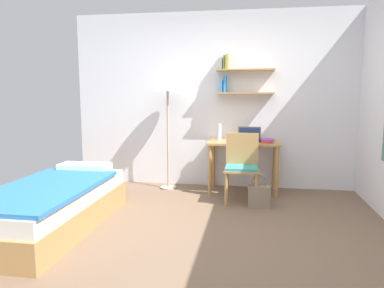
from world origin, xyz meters
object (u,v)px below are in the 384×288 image
standing_lamp (168,90)px  desk (243,151)px  book_stack (267,141)px  bed (52,206)px  handbag (259,196)px  water_bottle (219,132)px  laptop (249,137)px  desk_chair (242,164)px

standing_lamp → desk: bearing=-0.6°
book_stack → bed: bearing=-142.9°
book_stack → handbag: size_ratio=0.61×
standing_lamp → handbag: (1.32, -0.70, -1.31)m
water_bottle → handbag: (0.58, -0.77, -0.71)m
standing_lamp → handbag: size_ratio=3.99×
book_stack → laptop: bearing=156.3°
desk → laptop: 0.22m
bed → desk: 2.64m
standing_lamp → book_stack: size_ratio=6.52×
desk → book_stack: size_ratio=3.93×
desk_chair → book_stack: 0.62m
desk → handbag: (0.22, -0.69, -0.44)m
book_stack → handbag: bearing=-98.9°
water_bottle → book_stack: bearing=-9.7°
desk_chair → standing_lamp: bearing=155.0°
desk → water_bottle: water_bottle is taller
bed → book_stack: book_stack is taller
desk → desk_chair: size_ratio=1.12×
desk_chair → bed: bearing=-147.1°
laptop → book_stack: size_ratio=1.30×
desk → desk_chair: bearing=-91.0°
standing_lamp → laptop: (1.18, 0.05, -0.67)m
book_stack → handbag: 0.90m
desk → laptop: bearing=39.7°
desk → standing_lamp: (-1.10, 0.01, 0.87)m
laptop → bed: bearing=-138.1°
bed → water_bottle: bearing=49.1°
laptop → water_bottle: bearing=178.7°
book_stack → desk: bearing=172.8°
laptop → water_bottle: size_ratio=1.37×
standing_lamp → laptop: bearing=2.6°
bed → standing_lamp: (0.84, 1.77, 1.22)m
book_stack → standing_lamp: bearing=177.9°
desk → handbag: 0.85m
water_bottle → laptop: bearing=-1.3°
desk → desk_chair: 0.51m
desk → desk_chair: (-0.01, -0.50, -0.09)m
desk_chair → laptop: (0.09, 0.57, 0.28)m
water_bottle → desk: bearing=-11.9°
desk_chair → laptop: bearing=81.2°
standing_lamp → handbag: standing_lamp is taller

